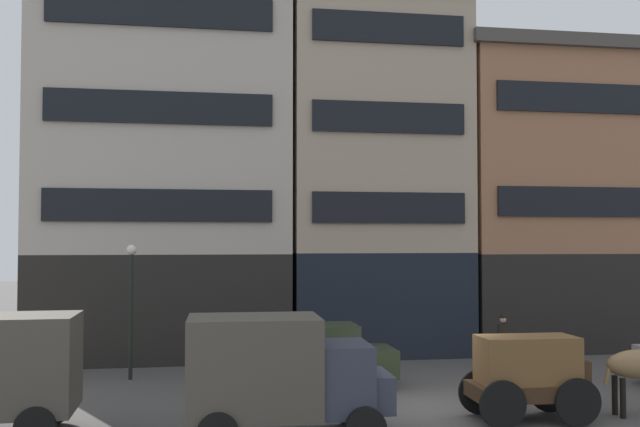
% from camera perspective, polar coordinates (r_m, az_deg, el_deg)
% --- Properties ---
extents(ground_plane, '(120.00, 120.00, 0.00)m').
position_cam_1_polar(ground_plane, '(18.93, 9.09, -15.10)').
color(ground_plane, '#4C4947').
extents(building_far_left, '(9.54, 6.95, 14.22)m').
position_cam_1_polar(building_far_left, '(28.00, -12.24, 3.85)').
color(building_far_left, black).
rests_on(building_far_left, ground_plane).
extents(building_center_left, '(7.11, 6.95, 13.95)m').
position_cam_1_polar(building_center_left, '(28.69, 3.90, 3.41)').
color(building_center_left, black).
rests_on(building_center_left, ground_plane).
extents(building_center_right, '(8.10, 6.95, 12.00)m').
position_cam_1_polar(building_center_right, '(31.07, 17.05, 1.26)').
color(building_center_right, black).
rests_on(building_center_right, ground_plane).
extents(cargo_wagon, '(2.93, 1.56, 1.98)m').
position_cam_1_polar(cargo_wagon, '(17.99, 16.37, -12.00)').
color(cargo_wagon, '#3D2819').
rests_on(cargo_wagon, ground_plane).
extents(delivery_truck_far, '(4.39, 2.21, 2.62)m').
position_cam_1_polar(delivery_truck_far, '(15.72, -3.14, -12.52)').
color(delivery_truck_far, '#333847').
rests_on(delivery_truck_far, ground_plane).
extents(sedan_dark, '(3.71, 1.88, 1.83)m').
position_cam_1_polar(sedan_dark, '(20.94, 0.75, -11.32)').
color(sedan_dark, '#2D3823').
rests_on(sedan_dark, ground_plane).
extents(pedestrian_officer, '(0.51, 0.51, 1.79)m').
position_cam_1_polar(pedestrian_officer, '(24.84, 14.40, -9.64)').
color(pedestrian_officer, black).
rests_on(pedestrian_officer, ground_plane).
extents(streetlamp_curbside, '(0.32, 0.32, 4.12)m').
position_cam_1_polar(streetlamp_curbside, '(22.74, -14.84, -6.06)').
color(streetlamp_curbside, black).
rests_on(streetlamp_curbside, ground_plane).
extents(fire_hydrant_curbside, '(0.24, 0.24, 0.83)m').
position_cam_1_polar(fire_hydrant_curbside, '(23.43, -19.74, -11.41)').
color(fire_hydrant_curbside, maroon).
rests_on(fire_hydrant_curbside, ground_plane).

